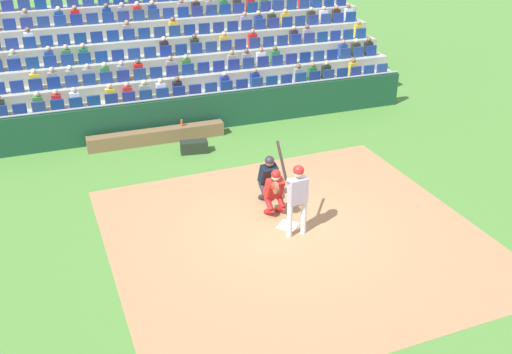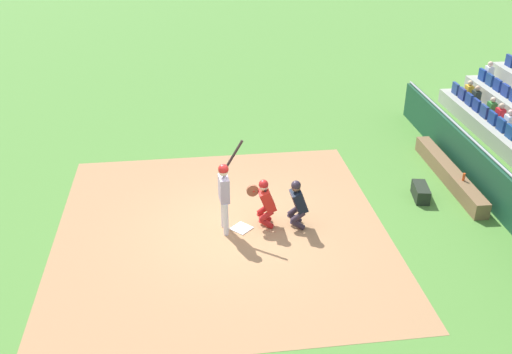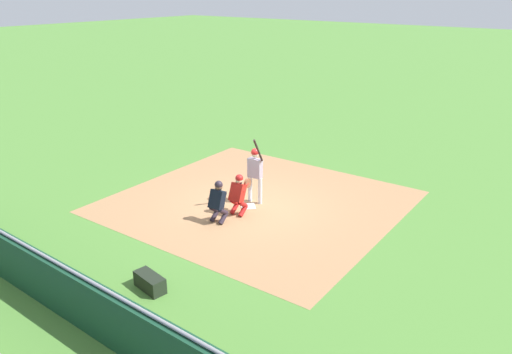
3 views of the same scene
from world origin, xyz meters
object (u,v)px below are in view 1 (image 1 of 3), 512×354
Objects in this scene: equipment_duffel_bag at (194,147)px; catcher_crouching at (275,190)px; dugout_bench at (157,136)px; home_plate_marker at (288,226)px; home_plate_umpire at (269,176)px; water_bottle_on_bench at (182,123)px; batter_at_plate at (297,192)px.

catcher_crouching is at bearing 110.34° from equipment_duffel_bag.
catcher_crouching is 0.30× the size of dugout_bench.
home_plate_umpire reaches higher than home_plate_marker.
dugout_bench is 5.23× the size of equipment_duffel_bag.
home_plate_umpire is 0.30× the size of dugout_bench.
dugout_bench is 20.16× the size of water_bottle_on_bench.
catcher_crouching is 4.49m from equipment_duffel_bag.
home_plate_umpire is at bearing 112.64° from dugout_bench.
batter_at_plate is 6.67m from water_bottle_on_bench.
equipment_duffel_bag is at bearing -78.10° from home_plate_marker.
catcher_crouching is at bearing 100.25° from water_bottle_on_bench.
batter_at_plate is at bearing 90.08° from home_plate_umpire.
dugout_bench is at bearing -73.11° from batter_at_plate.
batter_at_plate is at bearing 98.30° from catcher_crouching.
home_plate_marker is 0.34× the size of catcher_crouching.
batter_at_plate is 0.52× the size of dugout_bench.
equipment_duffel_bag reaches higher than home_plate_marker.
water_bottle_on_bench is 1.24m from equipment_duffel_bag.
home_plate_marker is at bearing 107.73° from dugout_bench.
home_plate_marker is 2.04× the size of water_bottle_on_bench.
batter_at_plate is at bearing 106.89° from dugout_bench.
water_bottle_on_bench is (1.15, -6.55, -0.59)m from batter_at_plate.
home_plate_umpire reaches higher than catcher_crouching.
water_bottle_on_bench is (-0.83, -0.02, 0.33)m from dugout_bench.
home_plate_marker is 1.54m from home_plate_umpire.
water_bottle_on_bench is (1.00, -5.55, -0.17)m from catcher_crouching.
water_bottle_on_bench is (1.12, -6.14, 0.53)m from home_plate_marker.
catcher_crouching reaches higher than equipment_duffel_bag.
home_plate_umpire is 5.16m from dugout_bench.
home_plate_umpire is 3.77m from equipment_duffel_bag.
batter_at_plate is 10.56× the size of water_bottle_on_bench.
catcher_crouching is (0.12, -0.59, 0.71)m from home_plate_marker.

